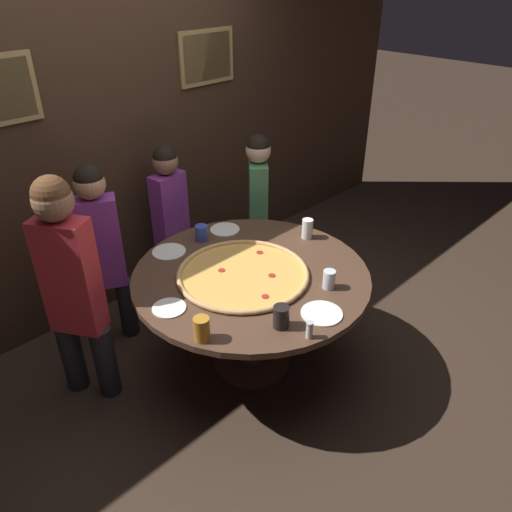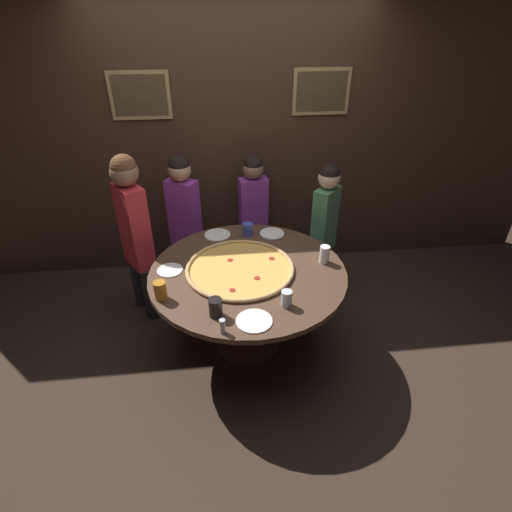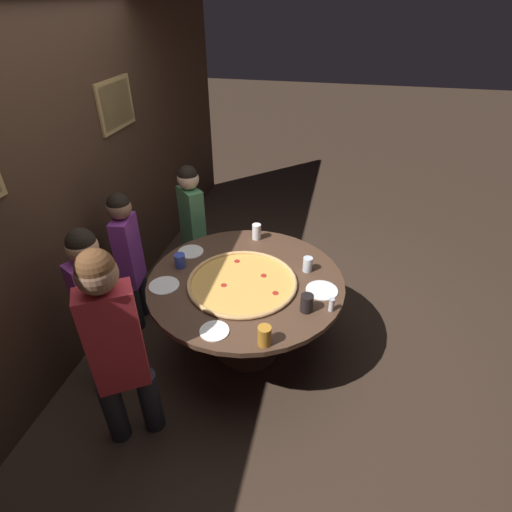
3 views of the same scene
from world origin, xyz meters
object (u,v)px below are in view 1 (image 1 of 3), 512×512
(diner_side_right, at_px, (101,247))
(drink_cup_by_shaker, at_px, (329,279))
(white_plate_beside_cup, at_px, (225,229))
(white_plate_near_front, at_px, (322,313))
(condiment_shaker, at_px, (309,330))
(white_plate_right_side, at_px, (169,252))
(drink_cup_beside_pizza, at_px, (202,329))
(dining_table, at_px, (251,292))
(drink_cup_far_right, at_px, (281,317))
(white_plate_far_back, at_px, (169,308))
(drink_cup_near_left, at_px, (201,233))
(diner_side_left, at_px, (258,203))
(diner_centre_back, at_px, (71,281))
(diner_far_right, at_px, (170,215))
(giant_pizza, at_px, (243,274))
(drink_cup_far_left, at_px, (307,229))

(diner_side_right, bearing_deg, drink_cup_by_shaker, 146.40)
(white_plate_beside_cup, bearing_deg, white_plate_near_front, -104.04)
(condiment_shaker, bearing_deg, white_plate_near_front, 20.89)
(white_plate_right_side, height_order, diner_side_right, diner_side_right)
(diner_side_right, bearing_deg, white_plate_beside_cup, -178.30)
(white_plate_near_front, height_order, condiment_shaker, condiment_shaker)
(drink_cup_by_shaker, height_order, drink_cup_beside_pizza, drink_cup_beside_pizza)
(drink_cup_beside_pizza, bearing_deg, dining_table, 23.66)
(drink_cup_far_right, distance_m, white_plate_far_back, 0.64)
(drink_cup_near_left, distance_m, diner_side_left, 0.74)
(drink_cup_near_left, xyz_separation_m, diner_centre_back, (-0.94, 0.02, 0.04))
(drink_cup_near_left, distance_m, white_plate_beside_cup, 0.21)
(drink_cup_by_shaker, distance_m, diner_side_left, 1.27)
(diner_far_right, bearing_deg, giant_pizza, 70.13)
(dining_table, bearing_deg, condiment_shaker, -108.31)
(diner_far_right, xyz_separation_m, diner_side_left, (0.62, -0.33, 0.01))
(white_plate_right_side, bearing_deg, white_plate_far_back, -126.32)
(drink_cup_far_right, height_order, drink_cup_far_left, drink_cup_far_left)
(drink_cup_beside_pizza, distance_m, white_plate_right_side, 0.92)
(giant_pizza, xyz_separation_m, drink_cup_near_left, (0.11, 0.52, 0.04))
(drink_cup_near_left, distance_m, diner_side_right, 0.67)
(drink_cup_far_right, xyz_separation_m, condiment_shaker, (0.04, -0.16, -0.01))
(drink_cup_far_right, height_order, diner_centre_back, diner_centre_back)
(condiment_shaker, height_order, diner_side_right, diner_side_right)
(drink_cup_beside_pizza, relative_size, white_plate_far_back, 0.70)
(diner_far_right, bearing_deg, drink_cup_far_right, 66.83)
(dining_table, height_order, diner_far_right, diner_far_right)
(condiment_shaker, height_order, diner_side_left, diner_side_left)
(dining_table, distance_m, white_plate_near_front, 0.59)
(white_plate_beside_cup, relative_size, diner_side_left, 0.16)
(white_plate_beside_cup, relative_size, diner_far_right, 0.17)
(condiment_shaker, xyz_separation_m, diner_centre_back, (-0.67, 1.20, 0.05))
(white_plate_near_front, distance_m, diner_centre_back, 1.42)
(drink_cup_far_right, distance_m, drink_cup_near_left, 1.06)
(drink_cup_far_right, xyz_separation_m, diner_far_right, (0.40, 1.52, -0.08))
(drink_cup_far_left, xyz_separation_m, white_plate_beside_cup, (-0.33, 0.48, -0.06))
(drink_cup_near_left, height_order, diner_centre_back, diner_centre_back)
(drink_cup_far_right, xyz_separation_m, diner_side_right, (-0.25, 1.40, -0.05))
(drink_cup_far_left, height_order, diner_far_right, diner_far_right)
(diner_far_right, bearing_deg, white_plate_near_front, 75.75)
(condiment_shaker, bearing_deg, white_plate_right_side, 89.79)
(giant_pizza, distance_m, diner_side_left, 1.08)
(giant_pizza, relative_size, diner_far_right, 0.64)
(drink_cup_far_right, distance_m, condiment_shaker, 0.17)
(diner_side_left, relative_size, diner_side_right, 0.96)
(white_plate_right_side, height_order, diner_centre_back, diner_centre_back)
(drink_cup_near_left, bearing_deg, white_plate_near_front, -93.43)
(white_plate_far_back, height_order, white_plate_near_front, same)
(drink_cup_near_left, distance_m, white_plate_near_front, 1.11)
(giant_pizza, relative_size, diner_side_left, 0.63)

